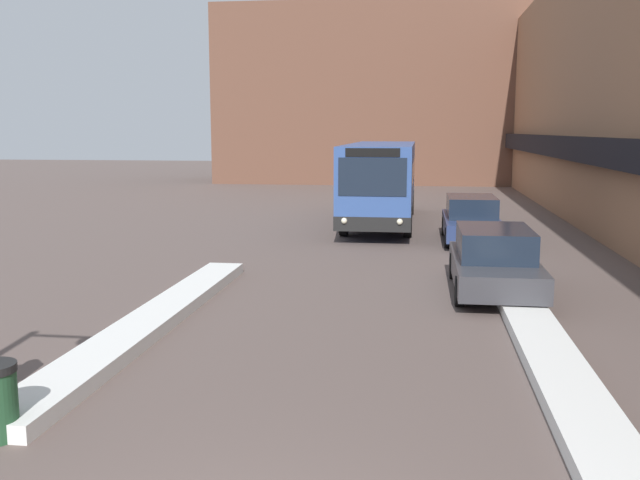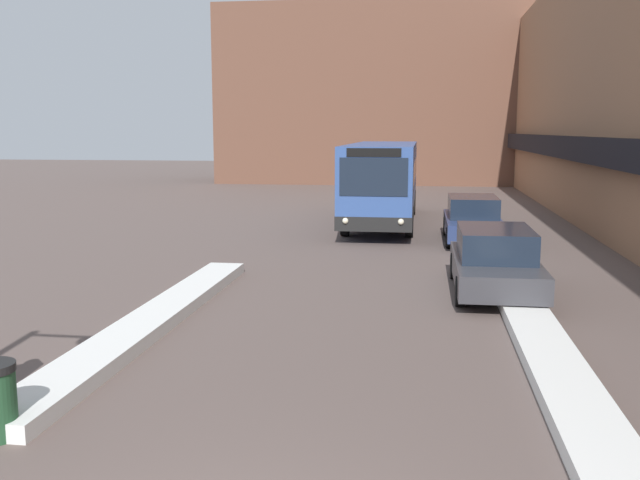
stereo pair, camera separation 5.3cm
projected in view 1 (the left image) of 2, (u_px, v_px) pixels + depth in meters
building_backdrop_far at (401, 96)px, 51.22m from camera, size 26.00×8.00×12.32m
snow_bank_left at (153, 319)px, 13.75m from camera, size 0.90×10.59×0.25m
snow_bank_right at (542, 343)px, 12.28m from camera, size 0.90×11.67×0.23m
city_bus at (381, 180)px, 28.40m from camera, size 2.55×11.23×3.21m
parked_car_front at (494, 260)px, 16.53m from camera, size 1.90×4.68×1.50m
parked_car_middle at (471, 219)px, 24.05m from camera, size 1.84×4.70×1.53m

